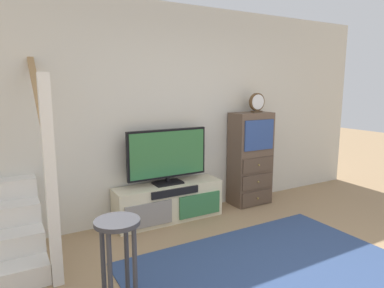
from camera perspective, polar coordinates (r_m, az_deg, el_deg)
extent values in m
cube|color=beige|center=(4.49, -2.08, 5.40)|extent=(6.40, 0.12, 2.70)
cube|color=navy|center=(3.40, 13.66, -20.25)|extent=(2.60, 1.80, 0.01)
cube|color=beige|center=(4.36, -3.94, -9.72)|extent=(1.39, 0.36, 0.48)
cube|color=gray|center=(4.08, -7.23, -11.77)|extent=(0.58, 0.02, 0.29)
cube|color=#337042|center=(4.37, 1.35, -10.20)|extent=(0.58, 0.02, 0.29)
cube|color=black|center=(4.14, -2.81, -8.13)|extent=(0.62, 0.02, 0.09)
cube|color=black|center=(4.30, -4.09, -6.51)|extent=(0.36, 0.22, 0.02)
cylinder|color=black|center=(4.29, -4.10, -5.97)|extent=(0.05, 0.05, 0.06)
cube|color=black|center=(4.21, -4.16, -1.60)|extent=(1.05, 0.05, 0.61)
cube|color=#2D6B38|center=(4.19, -3.99, -1.67)|extent=(1.00, 0.01, 0.56)
cube|color=brown|center=(4.94, 9.75, -2.42)|extent=(0.58, 0.34, 1.32)
cube|color=#4E3C2F|center=(4.95, 10.90, -8.92)|extent=(0.53, 0.02, 0.20)
sphere|color=olive|center=(4.93, 11.04, -8.98)|extent=(0.03, 0.03, 0.03)
cube|color=#4E3C2F|center=(4.87, 10.99, -6.22)|extent=(0.53, 0.02, 0.20)
sphere|color=olive|center=(4.86, 11.13, -6.27)|extent=(0.03, 0.03, 0.03)
cube|color=#4E3C2F|center=(4.81, 11.09, -3.45)|extent=(0.53, 0.02, 0.20)
sphere|color=olive|center=(4.80, 11.23, -3.49)|extent=(0.03, 0.03, 0.03)
cube|color=#2D4784|center=(4.74, 11.25, 1.48)|extent=(0.49, 0.02, 0.42)
cube|color=#4C3823|center=(4.87, 10.81, 5.39)|extent=(0.15, 0.08, 0.02)
cylinder|color=brown|center=(4.86, 10.86, 6.97)|extent=(0.25, 0.04, 0.25)
cylinder|color=silver|center=(4.84, 11.06, 6.96)|extent=(0.21, 0.01, 0.21)
cube|color=silver|center=(3.04, -22.65, -6.15)|extent=(0.09, 0.09, 1.80)
cube|color=#9E7547|center=(3.58, -24.82, 9.00)|extent=(0.06, 1.33, 0.99)
cylinder|color=#333338|center=(2.67, -13.60, -20.91)|extent=(0.04, 0.04, 0.69)
cylinder|color=#333338|center=(2.72, -9.56, -20.18)|extent=(0.04, 0.04, 0.69)
cylinder|color=#333338|center=(2.83, -14.72, -19.10)|extent=(0.04, 0.04, 0.69)
cylinder|color=#333338|center=(2.87, -10.92, -18.46)|extent=(0.04, 0.04, 0.69)
cylinder|color=#333338|center=(2.61, -12.49, -12.71)|extent=(0.34, 0.34, 0.03)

